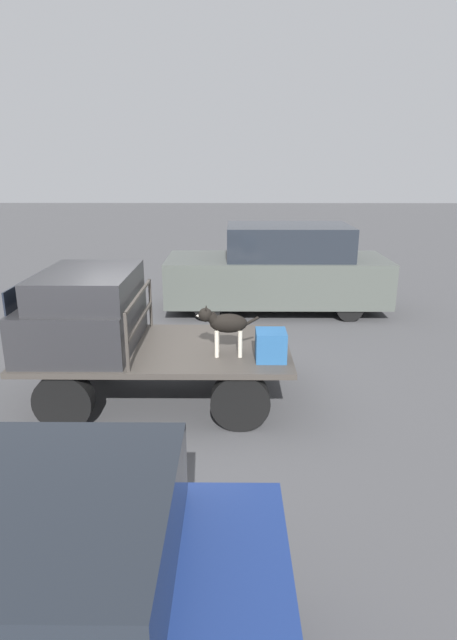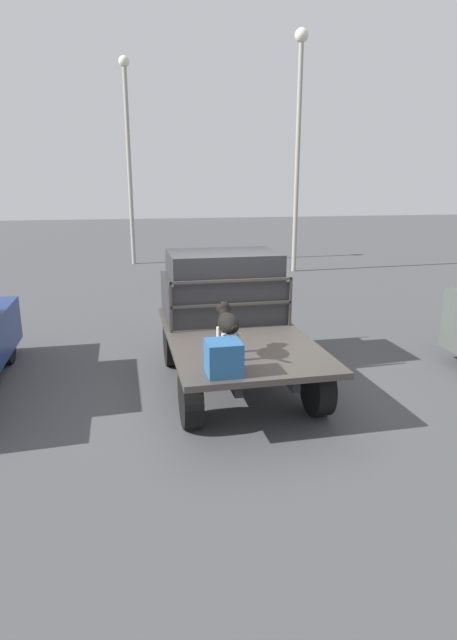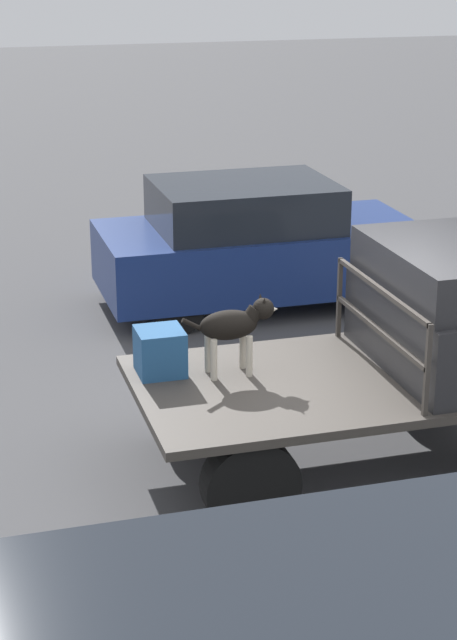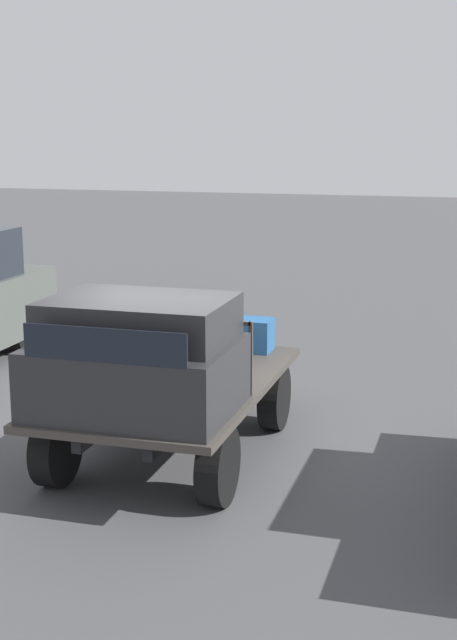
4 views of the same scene
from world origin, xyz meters
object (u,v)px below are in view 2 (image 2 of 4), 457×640
cargo_crate (224,358)px  light_pole_near (299,123)px  flatbed_truck (236,349)px  dog (227,323)px

cargo_crate → light_pole_near: light_pole_near is taller
flatbed_truck → cargo_crate: cargo_crate is taller
flatbed_truck → light_pole_near: 11.78m
flatbed_truck → light_pole_near: light_pole_near is taller
flatbed_truck → light_pole_near: size_ratio=0.48×
dog → light_pole_near: light_pole_near is taller
dog → cargo_crate: bearing=148.6°
flatbed_truck → dog: size_ratio=4.33×
flatbed_truck → dog: dog is taller
cargo_crate → light_pole_near: bearing=-23.2°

